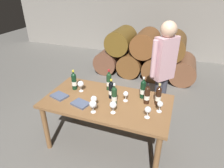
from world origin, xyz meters
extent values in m
plane|color=#66635E|center=(0.00, 0.00, 0.00)|extent=(14.00, 14.00, 0.00)
cube|color=gray|center=(0.00, 4.20, 1.40)|extent=(10.00, 0.24, 2.80)
cylinder|color=brown|center=(-0.95, 2.60, 0.30)|extent=(0.60, 0.90, 0.60)
cylinder|color=brown|center=(-0.32, 2.60, 0.30)|extent=(0.60, 0.90, 0.60)
cylinder|color=brown|center=(0.31, 2.60, 0.30)|extent=(0.60, 0.90, 0.60)
cylinder|color=brown|center=(0.95, 2.60, 0.30)|extent=(0.60, 0.90, 0.60)
cylinder|color=brown|center=(-0.63, 2.60, 0.85)|extent=(0.60, 0.90, 0.60)
cylinder|color=brown|center=(0.00, 2.60, 0.85)|extent=(0.60, 0.90, 0.60)
cylinder|color=brown|center=(0.63, 2.60, 0.85)|extent=(0.60, 0.90, 0.60)
cube|color=brown|center=(0.00, 0.00, 0.74)|extent=(1.70, 0.90, 0.04)
cylinder|color=brown|center=(-0.77, -0.39, 0.36)|extent=(0.07, 0.07, 0.72)
cylinder|color=brown|center=(0.77, -0.39, 0.36)|extent=(0.07, 0.07, 0.72)
cylinder|color=brown|center=(-0.77, 0.39, 0.36)|extent=(0.07, 0.07, 0.72)
cylinder|color=brown|center=(0.77, 0.39, 0.36)|extent=(0.07, 0.07, 0.72)
cylinder|color=#19381E|center=(0.12, -0.05, 0.87)|extent=(0.07, 0.07, 0.21)
sphere|color=#19381E|center=(0.12, -0.05, 0.98)|extent=(0.07, 0.07, 0.07)
cylinder|color=#19381E|center=(0.12, -0.05, 1.01)|extent=(0.03, 0.03, 0.07)
cylinder|color=silver|center=(0.12, -0.05, 1.05)|extent=(0.03, 0.03, 0.02)
cylinder|color=silver|center=(0.12, -0.05, 0.86)|extent=(0.07, 0.07, 0.06)
cylinder|color=black|center=(0.03, 0.09, 0.86)|extent=(0.07, 0.07, 0.20)
sphere|color=black|center=(0.03, 0.09, 0.96)|extent=(0.07, 0.07, 0.07)
cylinder|color=black|center=(0.03, 0.09, 0.99)|extent=(0.03, 0.03, 0.06)
cylinder|color=gold|center=(0.03, 0.09, 1.03)|extent=(0.03, 0.03, 0.02)
cylinder|color=silver|center=(0.03, 0.09, 0.85)|extent=(0.07, 0.07, 0.06)
cylinder|color=black|center=(0.65, 0.14, 0.87)|extent=(0.07, 0.07, 0.21)
sphere|color=black|center=(0.65, 0.14, 0.98)|extent=(0.07, 0.07, 0.07)
cylinder|color=black|center=(0.65, 0.14, 1.01)|extent=(0.03, 0.03, 0.07)
cylinder|color=tan|center=(0.65, 0.14, 1.05)|extent=(0.03, 0.03, 0.02)
cylinder|color=silver|center=(0.65, 0.14, 0.86)|extent=(0.07, 0.07, 0.06)
cylinder|color=#19381E|center=(-0.08, 0.29, 0.87)|extent=(0.07, 0.07, 0.22)
sphere|color=#19381E|center=(-0.08, 0.29, 0.99)|extent=(0.07, 0.07, 0.07)
cylinder|color=#19381E|center=(-0.08, 0.29, 1.02)|extent=(0.03, 0.03, 0.07)
cylinder|color=#B21E23|center=(-0.08, 0.29, 1.07)|extent=(0.03, 0.03, 0.03)
cylinder|color=silver|center=(-0.08, 0.29, 0.86)|extent=(0.07, 0.07, 0.07)
cylinder|color=black|center=(0.51, 0.12, 0.86)|extent=(0.07, 0.07, 0.20)
sphere|color=black|center=(0.51, 0.12, 0.97)|extent=(0.07, 0.07, 0.07)
cylinder|color=black|center=(0.51, 0.12, 0.99)|extent=(0.03, 0.03, 0.06)
cylinder|color=black|center=(0.51, 0.12, 1.03)|extent=(0.03, 0.03, 0.02)
cylinder|color=silver|center=(0.51, 0.12, 0.85)|extent=(0.07, 0.07, 0.06)
cylinder|color=black|center=(0.43, 0.24, 0.87)|extent=(0.07, 0.07, 0.22)
sphere|color=black|center=(0.43, 0.24, 0.98)|extent=(0.07, 0.07, 0.07)
cylinder|color=black|center=(0.43, 0.24, 1.01)|extent=(0.03, 0.03, 0.07)
cylinder|color=silver|center=(0.43, 0.24, 1.06)|extent=(0.03, 0.03, 0.03)
cylinder|color=silver|center=(0.43, 0.24, 0.86)|extent=(0.07, 0.07, 0.07)
cylinder|color=black|center=(-0.56, 0.13, 0.87)|extent=(0.07, 0.07, 0.21)
sphere|color=black|center=(-0.56, 0.13, 0.98)|extent=(0.07, 0.07, 0.07)
cylinder|color=black|center=(-0.56, 0.13, 1.01)|extent=(0.03, 0.03, 0.07)
cylinder|color=gold|center=(-0.56, 0.13, 1.05)|extent=(0.03, 0.03, 0.02)
cylinder|color=silver|center=(-0.56, 0.13, 0.86)|extent=(0.07, 0.07, 0.06)
cylinder|color=white|center=(0.17, -0.23, 0.76)|extent=(0.06, 0.06, 0.00)
cylinder|color=white|center=(0.17, -0.23, 0.80)|extent=(0.01, 0.01, 0.07)
sphere|color=white|center=(0.17, -0.23, 0.88)|extent=(0.09, 0.09, 0.09)
cylinder|color=white|center=(0.70, -0.01, 0.76)|extent=(0.06, 0.06, 0.00)
cylinder|color=white|center=(0.70, -0.01, 0.80)|extent=(0.01, 0.01, 0.07)
sphere|color=white|center=(0.70, -0.01, 0.87)|extent=(0.07, 0.07, 0.07)
cylinder|color=white|center=(-0.06, -0.30, 0.76)|extent=(0.06, 0.06, 0.00)
cylinder|color=white|center=(-0.06, -0.30, 0.80)|extent=(0.01, 0.01, 0.07)
sphere|color=white|center=(-0.06, -0.30, 0.88)|extent=(0.09, 0.09, 0.09)
cylinder|color=white|center=(-0.44, 0.10, 0.76)|extent=(0.06, 0.06, 0.00)
cylinder|color=white|center=(-0.44, 0.10, 0.80)|extent=(0.01, 0.01, 0.07)
sphere|color=white|center=(-0.44, 0.10, 0.88)|extent=(0.09, 0.09, 0.09)
cylinder|color=white|center=(0.24, 0.07, 0.76)|extent=(0.06, 0.06, 0.00)
cylinder|color=white|center=(0.24, 0.07, 0.80)|extent=(0.01, 0.01, 0.07)
sphere|color=white|center=(0.24, 0.07, 0.87)|extent=(0.07, 0.07, 0.07)
cylinder|color=white|center=(-0.10, -0.19, 0.76)|extent=(0.06, 0.06, 0.00)
cylinder|color=white|center=(-0.10, -0.19, 0.80)|extent=(0.01, 0.01, 0.07)
sphere|color=white|center=(-0.10, -0.19, 0.87)|extent=(0.08, 0.08, 0.08)
cylinder|color=white|center=(0.58, -0.18, 0.76)|extent=(0.06, 0.06, 0.00)
cylinder|color=white|center=(0.58, -0.18, 0.80)|extent=(0.01, 0.01, 0.07)
sphere|color=white|center=(0.58, -0.18, 0.87)|extent=(0.08, 0.08, 0.08)
cube|color=#4C5670|center=(-0.65, -0.14, 0.77)|extent=(0.26, 0.21, 0.03)
cube|color=#4C5670|center=(-0.29, -0.21, 0.77)|extent=(0.26, 0.21, 0.03)
cylinder|color=#383842|center=(0.66, 0.79, 0.43)|extent=(0.11, 0.11, 0.85)
cylinder|color=#383842|center=(0.59, 0.71, 0.43)|extent=(0.11, 0.11, 0.85)
cube|color=#CC9EA8|center=(0.63, 0.75, 1.17)|extent=(0.34, 0.36, 0.64)
cylinder|color=#CC9EA8|center=(0.76, 0.91, 1.21)|extent=(0.08, 0.08, 0.54)
cylinder|color=#CC9EA8|center=(0.49, 0.59, 1.21)|extent=(0.08, 0.08, 0.54)
sphere|color=tan|center=(0.63, 0.75, 1.60)|extent=(0.23, 0.23, 0.23)
camera|label=1|loc=(0.83, -2.06, 2.20)|focal=31.28mm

